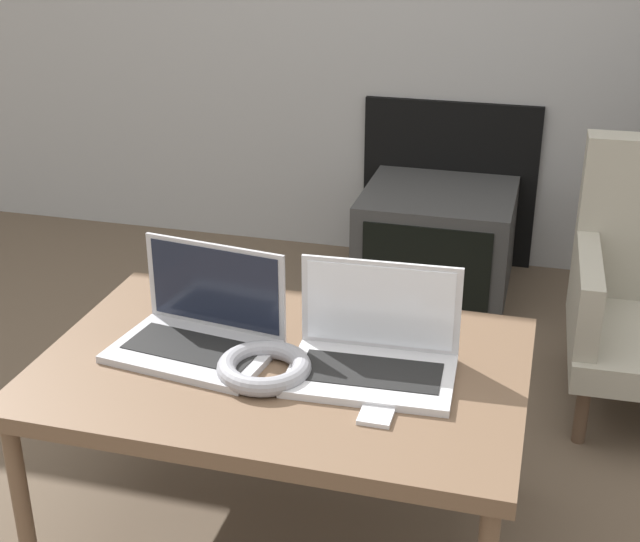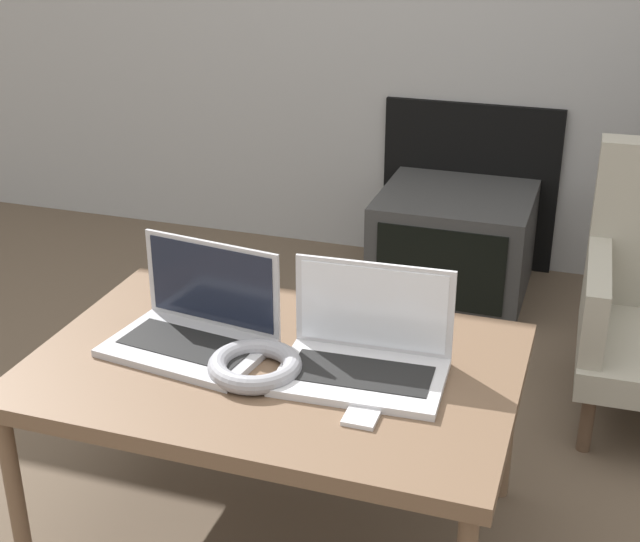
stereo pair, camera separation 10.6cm
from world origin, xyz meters
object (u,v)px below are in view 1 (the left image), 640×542
Objects in this scene: headphones at (264,368)px; laptop_left at (201,327)px; laptop_right at (374,350)px; tv at (437,240)px; phone at (381,404)px.

laptop_left is at bearing 153.69° from headphones.
laptop_right is 0.65× the size of tv.
laptop_left is 2.52× the size of phone.
laptop_left is at bearing -102.62° from tv.
laptop_left is 1.48m from tv.
laptop_right is 2.41× the size of phone.
phone reaches higher than tv.
headphones is 1.35× the size of phone.
laptop_left reaches higher than headphones.
laptop_right reaches higher than headphones.
headphones reaches higher than phone.
laptop_right is (0.38, 0.00, 0.00)m from laptop_left.
phone is at bearing -86.16° from tv.
laptop_right reaches higher than tv.
phone is (0.42, -0.13, -0.04)m from laptop_left.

